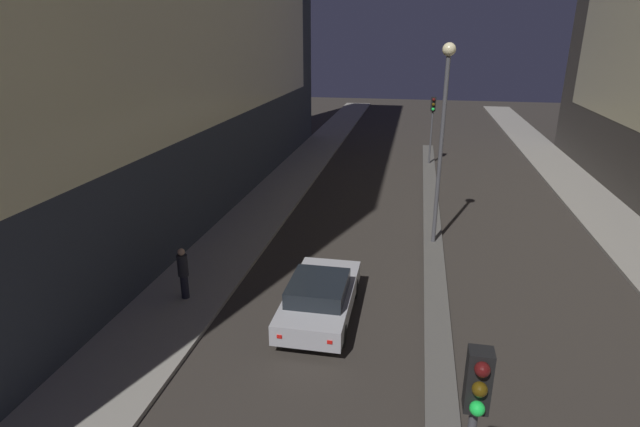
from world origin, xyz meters
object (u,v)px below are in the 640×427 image
Objects in this scene: traffic_light_near at (473,424)px; pedestrian_on_left_sidewalk at (183,272)px; car_left_lane at (320,297)px; street_lamp at (444,115)px; traffic_light_mid at (433,115)px.

pedestrian_on_left_sidewalk is at bearing 136.33° from traffic_light_near.
pedestrian_on_left_sidewalk is (-7.99, 7.63, -2.25)m from traffic_light_near.
traffic_light_near is 8.64m from car_left_lane.
street_lamp is at bearing 61.29° from car_left_lane.
traffic_light_near is 11.28m from pedestrian_on_left_sidewalk.
traffic_light_mid is 20.33m from car_left_lane.
traffic_light_mid reaches higher than car_left_lane.
traffic_light_mid is at bearing 90.00° from street_lamp.
car_left_lane is at bearing -118.71° from street_lamp.
car_left_lane is (-3.52, -19.85, -2.58)m from traffic_light_mid.
traffic_light_mid is 0.55× the size of street_lamp.
traffic_light_mid is (0.00, 27.31, 0.00)m from traffic_light_near.
traffic_light_mid is at bearing 79.94° from car_left_lane.
pedestrian_on_left_sidewalk is (-4.47, 0.17, 0.33)m from car_left_lane.
car_left_lane is 4.49m from pedestrian_on_left_sidewalk.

